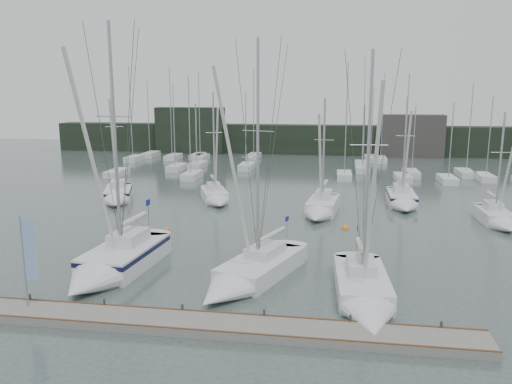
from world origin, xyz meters
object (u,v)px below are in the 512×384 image
sailboat_mid_b (216,198)px  buoy_b (345,228)px  buoy_a (257,228)px  sailboat_mid_a (117,196)px  sailboat_mid_d (403,201)px  buoy_c (167,230)px  sailboat_near_right (365,297)px  sailboat_mid_c (321,209)px  sailboat_near_left (111,266)px  sailboat_mid_e (499,220)px  sailboat_near_center (244,277)px  dock_banner (28,254)px

sailboat_mid_b → buoy_b: (12.36, -7.47, -0.52)m
buoy_a → sailboat_mid_b: bearing=122.2°
sailboat_mid_a → buoy_a: sailboat_mid_a is taller
sailboat_mid_d → buoy_c: (-19.54, -11.06, -0.58)m
sailboat_near_right → buoy_c: 19.14m
sailboat_mid_d → buoy_c: sailboat_mid_d is taller
sailboat_mid_c → buoy_a: size_ratio=24.71×
buoy_a → sailboat_mid_a: bearing=153.8°
sailboat_near_left → buoy_b: 18.96m
buoy_a → buoy_b: buoy_b is taller
sailboat_mid_a → sailboat_mid_c: size_ratio=1.12×
sailboat_mid_a → sailboat_mid_d: 27.72m
sailboat_mid_e → buoy_b: sailboat_mid_e is taller
buoy_c → sailboat_near_right: bearing=-40.0°
sailboat_near_center → sailboat_mid_e: (18.26, 15.72, 0.00)m
sailboat_near_center → sailboat_mid_a: size_ratio=1.19×
sailboat_mid_c → sailboat_mid_d: 8.92m
sailboat_mid_c → buoy_c: size_ratio=23.73×
sailboat_near_left → buoy_c: 10.23m
sailboat_near_right → sailboat_mid_b: (-13.02, 22.33, 0.01)m
sailboat_mid_e → buoy_c: (-26.35, -5.24, -0.50)m
sailboat_near_left → sailboat_mid_d: bearing=52.5°
sailboat_mid_e → buoy_c: sailboat_mid_e is taller
sailboat_mid_a → sailboat_near_left: bearing=-86.4°
sailboat_near_center → sailboat_mid_e: size_ratio=1.49×
sailboat_mid_a → sailboat_mid_e: sailboat_mid_a is taller
sailboat_near_center → sailboat_mid_a: sailboat_near_center is taller
sailboat_near_right → sailboat_mid_b: bearing=117.5°
buoy_a → dock_banner: size_ratio=0.10×
sailboat_mid_c → buoy_c: sailboat_mid_c is taller
sailboat_mid_a → buoy_b: 23.03m
sailboat_mid_e → buoy_c: size_ratio=21.35×
sailboat_mid_b → sailboat_mid_e: size_ratio=1.16×
sailboat_near_left → buoy_b: sailboat_near_left is taller
buoy_c → sailboat_near_center: bearing=-52.4°
sailboat_near_right → buoy_a: sailboat_near_right is taller
sailboat_mid_c → sailboat_mid_b: bearing=167.1°
sailboat_near_left → sailboat_mid_a: bearing=117.9°
sailboat_mid_e → sailboat_mid_a: bearing=172.9°
sailboat_near_left → dock_banner: size_ratio=3.45×
sailboat_mid_d → buoy_b: bearing=-121.7°
buoy_b → buoy_a: bearing=-171.4°
sailboat_mid_d → sailboat_mid_e: size_ratio=1.13×
sailboat_mid_e → dock_banner: 34.94m
sailboat_mid_a → sailboat_mid_b: sailboat_mid_a is taller
sailboat_mid_e → sailboat_near_right: bearing=-124.6°
sailboat_mid_d → sailboat_mid_c: bearing=-147.2°
buoy_a → sailboat_near_left: bearing=-120.9°
sailboat_near_center → buoy_a: size_ratio=33.05×
sailboat_near_left → sailboat_mid_d: (19.52, 21.27, -0.09)m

